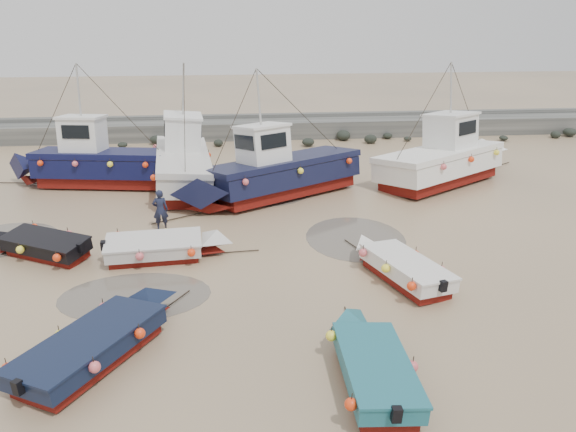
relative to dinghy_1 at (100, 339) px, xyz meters
name	(u,v)px	position (x,y,z in m)	size (l,w,h in m)	color
ground	(234,278)	(3.60, 4.30, -0.54)	(120.00, 120.00, 0.00)	tan
seawall	(232,129)	(3.65, 26.29, 0.09)	(60.00, 4.92, 1.50)	slate
puddle_a	(135,296)	(0.35, 3.33, -0.53)	(4.98, 4.98, 0.01)	#5B5349
puddle_b	(355,238)	(8.60, 7.44, -0.53)	(4.07, 4.07, 0.01)	#5B5349
puddle_c	(6,239)	(-5.66, 8.67, -0.53)	(4.13, 4.13, 0.01)	#5B5349
puddle_d	(262,187)	(5.11, 14.56, -0.53)	(5.56, 5.56, 0.01)	#5B5349
dinghy_1	(100,339)	(0.00, 0.00, 0.00)	(4.27, 6.09, 1.43)	maroon
dinghy_2	(371,361)	(7.06, -1.71, 0.01)	(2.13, 5.86, 1.43)	maroon
dinghy_4	(39,242)	(-3.72, 6.96, 0.02)	(5.23, 3.34, 1.43)	maroon
dinghy_5	(164,245)	(1.02, 6.21, 0.01)	(5.82, 2.19, 1.43)	maroon
dinghy_6	(399,264)	(9.36, 3.78, 0.01)	(2.96, 5.73, 1.43)	maroon
cabin_boat_0	(90,161)	(-3.75, 15.77, 0.81)	(10.05, 3.75, 6.22)	maroon
cabin_boat_1	(180,160)	(0.91, 15.55, 0.78)	(3.60, 10.93, 6.22)	maroon
cabin_boat_2	(274,172)	(5.65, 12.90, 0.77)	(10.26, 6.97, 6.22)	maroon
cabin_boat_3	(448,158)	(15.06, 14.58, 0.79)	(9.54, 7.07, 6.22)	maroon
person	(162,229)	(0.58, 9.16, -0.54)	(0.65, 0.42, 1.77)	#191E34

